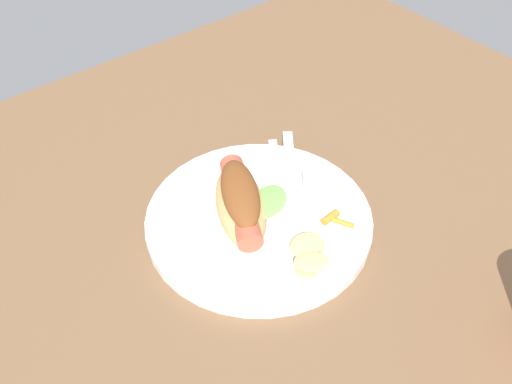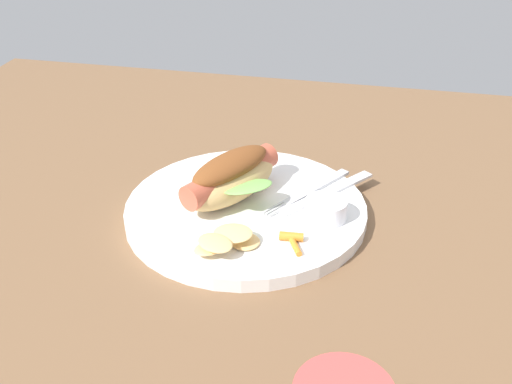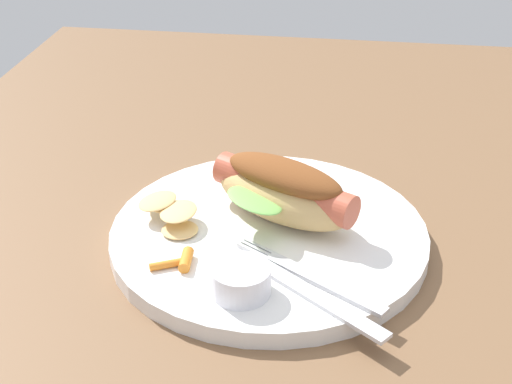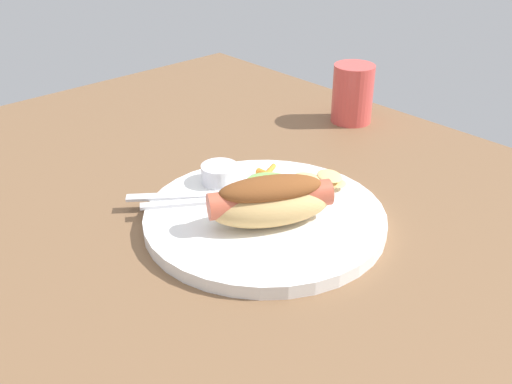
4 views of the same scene
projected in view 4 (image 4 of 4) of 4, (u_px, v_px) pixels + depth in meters
ground_plane at (247, 236)px, 71.86cm from camera, size 120.00×90.00×1.80cm
plate at (265, 218)px, 72.10cm from camera, size 28.78×28.78×1.60cm
hot_dog at (270, 200)px, 68.41cm from camera, size 12.71×15.20×5.76cm
sauce_ramekin at (220, 174)px, 77.97cm from camera, size 4.81×4.81×2.37cm
fork at (199, 202)px, 73.57cm from camera, size 8.99×13.08×0.40cm
knife at (187, 196)px, 74.94cm from camera, size 10.25×12.70×0.36cm
chips_pile at (318, 180)px, 76.60cm from camera, size 7.41×6.99×1.87cm
carrot_garnish at (267, 173)px, 79.82cm from camera, size 2.96×3.54×0.97cm
drinking_cup at (353, 94)px, 98.82cm from camera, size 6.67×6.67×9.56cm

